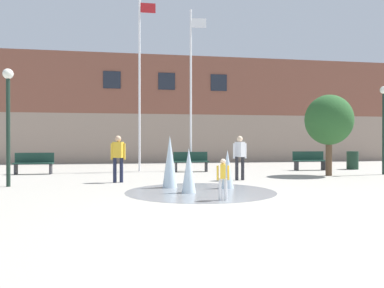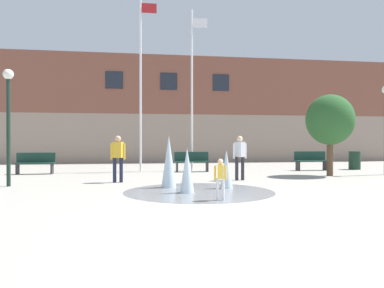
{
  "view_description": "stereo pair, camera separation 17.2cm",
  "coord_description": "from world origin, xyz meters",
  "px_view_note": "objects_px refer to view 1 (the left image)",
  "views": [
    {
      "loc": [
        -2.41,
        -6.43,
        1.4
      ],
      "look_at": [
        -0.14,
        7.1,
        1.3
      ],
      "focal_mm": 35.0,
      "sensor_mm": 36.0,
      "label": 1
    },
    {
      "loc": [
        -2.24,
        -6.46,
        1.4
      ],
      "look_at": [
        -0.14,
        7.1,
        1.3
      ],
      "focal_mm": 35.0,
      "sensor_mm": 36.0,
      "label": 2
    }
  ],
  "objects_px": {
    "lamp_post_left_lane": "(8,109)",
    "street_tree_near_building": "(329,120)",
    "park_bench_near_trashcan": "(309,160)",
    "lamp_post_right_lane": "(384,116)",
    "trash_can": "(352,160)",
    "park_bench_far_left": "(34,163)",
    "adult_near_bench": "(118,155)",
    "child_in_fountain": "(223,176)",
    "teen_by_trashcan": "(240,154)",
    "park_bench_center": "(191,161)",
    "flagpole_left": "(140,77)",
    "flagpole_right": "(191,85)"
  },
  "relations": [
    {
      "from": "lamp_post_left_lane",
      "to": "street_tree_near_building",
      "type": "bearing_deg",
      "value": 8.58
    },
    {
      "from": "park_bench_near_trashcan",
      "to": "lamp_post_right_lane",
      "type": "height_order",
      "value": "lamp_post_right_lane"
    },
    {
      "from": "park_bench_near_trashcan",
      "to": "trash_can",
      "type": "distance_m",
      "value": 2.43
    },
    {
      "from": "park_bench_far_left",
      "to": "lamp_post_left_lane",
      "type": "distance_m",
      "value": 4.89
    },
    {
      "from": "trash_can",
      "to": "lamp_post_right_lane",
      "type": "bearing_deg",
      "value": -98.52
    },
    {
      "from": "park_bench_far_left",
      "to": "park_bench_near_trashcan",
      "type": "height_order",
      "value": "same"
    },
    {
      "from": "adult_near_bench",
      "to": "lamp_post_left_lane",
      "type": "bearing_deg",
      "value": -144.61
    },
    {
      "from": "child_in_fountain",
      "to": "teen_by_trashcan",
      "type": "bearing_deg",
      "value": -6.04
    },
    {
      "from": "park_bench_center",
      "to": "lamp_post_left_lane",
      "type": "xyz_separation_m",
      "value": [
        -6.49,
        -4.69,
        1.92
      ]
    },
    {
      "from": "park_bench_far_left",
      "to": "street_tree_near_building",
      "type": "distance_m",
      "value": 12.45
    },
    {
      "from": "adult_near_bench",
      "to": "flagpole_left",
      "type": "distance_m",
      "value": 5.9
    },
    {
      "from": "lamp_post_left_lane",
      "to": "trash_can",
      "type": "bearing_deg",
      "value": 18.09
    },
    {
      "from": "child_in_fountain",
      "to": "flagpole_right",
      "type": "relative_size",
      "value": 0.13
    },
    {
      "from": "park_bench_center",
      "to": "park_bench_near_trashcan",
      "type": "relative_size",
      "value": 1.0
    },
    {
      "from": "flagpole_right",
      "to": "park_bench_far_left",
      "type": "bearing_deg",
      "value": -173.16
    },
    {
      "from": "park_bench_center",
      "to": "trash_can",
      "type": "xyz_separation_m",
      "value": [
        8.21,
        0.11,
        -0.03
      ]
    },
    {
      "from": "teen_by_trashcan",
      "to": "flagpole_left",
      "type": "bearing_deg",
      "value": 8.83
    },
    {
      "from": "flagpole_right",
      "to": "street_tree_near_building",
      "type": "relative_size",
      "value": 2.34
    },
    {
      "from": "child_in_fountain",
      "to": "trash_can",
      "type": "xyz_separation_m",
      "value": [
        8.83,
        8.51,
        -0.13
      ]
    },
    {
      "from": "flagpole_left",
      "to": "lamp_post_left_lane",
      "type": "bearing_deg",
      "value": -128.15
    },
    {
      "from": "park_bench_far_left",
      "to": "park_bench_near_trashcan",
      "type": "distance_m",
      "value": 12.61
    },
    {
      "from": "flagpole_left",
      "to": "street_tree_near_building",
      "type": "relative_size",
      "value": 2.51
    },
    {
      "from": "flagpole_right",
      "to": "trash_can",
      "type": "distance_m",
      "value": 8.88
    },
    {
      "from": "park_bench_near_trashcan",
      "to": "adult_near_bench",
      "type": "distance_m",
      "value": 9.83
    },
    {
      "from": "teen_by_trashcan",
      "to": "flagpole_left",
      "type": "distance_m",
      "value": 6.73
    },
    {
      "from": "park_bench_center",
      "to": "flagpole_left",
      "type": "distance_m",
      "value": 4.57
    },
    {
      "from": "adult_near_bench",
      "to": "teen_by_trashcan",
      "type": "xyz_separation_m",
      "value": [
        4.3,
        0.05,
        0.0
      ]
    },
    {
      "from": "flagpole_left",
      "to": "flagpole_right",
      "type": "height_order",
      "value": "flagpole_left"
    },
    {
      "from": "child_in_fountain",
      "to": "street_tree_near_building",
      "type": "height_order",
      "value": "street_tree_near_building"
    },
    {
      "from": "park_bench_center",
      "to": "teen_by_trashcan",
      "type": "bearing_deg",
      "value": -74.5
    },
    {
      "from": "trash_can",
      "to": "street_tree_near_building",
      "type": "relative_size",
      "value": 0.27
    },
    {
      "from": "adult_near_bench",
      "to": "lamp_post_left_lane",
      "type": "distance_m",
      "value": 3.67
    },
    {
      "from": "park_bench_far_left",
      "to": "teen_by_trashcan",
      "type": "bearing_deg",
      "value": -25.73
    },
    {
      "from": "flagpole_right",
      "to": "child_in_fountain",
      "type": "bearing_deg",
      "value": -94.72
    },
    {
      "from": "adult_near_bench",
      "to": "trash_can",
      "type": "height_order",
      "value": "adult_near_bench"
    },
    {
      "from": "child_in_fountain",
      "to": "park_bench_center",
      "type": "bearing_deg",
      "value": 11.36
    },
    {
      "from": "adult_near_bench",
      "to": "flagpole_left",
      "type": "bearing_deg",
      "value": 104.36
    },
    {
      "from": "teen_by_trashcan",
      "to": "child_in_fountain",
      "type": "bearing_deg",
      "value": 130.92
    },
    {
      "from": "child_in_fountain",
      "to": "lamp_post_right_lane",
      "type": "height_order",
      "value": "lamp_post_right_lane"
    },
    {
      "from": "lamp_post_right_lane",
      "to": "street_tree_near_building",
      "type": "distance_m",
      "value": 2.59
    },
    {
      "from": "child_in_fountain",
      "to": "lamp_post_left_lane",
      "type": "height_order",
      "value": "lamp_post_left_lane"
    },
    {
      "from": "adult_near_bench",
      "to": "lamp_post_left_lane",
      "type": "relative_size",
      "value": 0.44
    },
    {
      "from": "park_bench_near_trashcan",
      "to": "flagpole_right",
      "type": "height_order",
      "value": "flagpole_right"
    },
    {
      "from": "teen_by_trashcan",
      "to": "flagpole_left",
      "type": "height_order",
      "value": "flagpole_left"
    },
    {
      "from": "park_bench_center",
      "to": "child_in_fountain",
      "type": "relative_size",
      "value": 1.62
    },
    {
      "from": "park_bench_far_left",
      "to": "flagpole_left",
      "type": "xyz_separation_m",
      "value": [
        4.51,
        0.83,
        3.9
      ]
    },
    {
      "from": "park_bench_near_trashcan",
      "to": "flagpole_right",
      "type": "relative_size",
      "value": 0.21
    },
    {
      "from": "park_bench_far_left",
      "to": "teen_by_trashcan",
      "type": "distance_m",
      "value": 8.81
    },
    {
      "from": "park_bench_far_left",
      "to": "flagpole_left",
      "type": "distance_m",
      "value": 6.02
    },
    {
      "from": "flagpole_left",
      "to": "street_tree_near_building",
      "type": "height_order",
      "value": "flagpole_left"
    }
  ]
}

